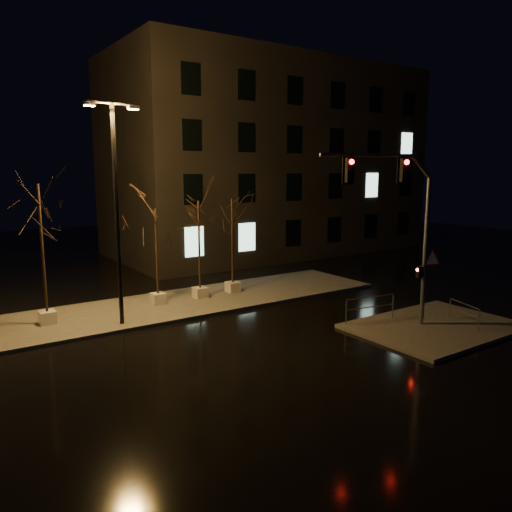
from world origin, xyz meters
TOP-DOWN VIEW (x-y plane):
  - ground at (0.00, 0.00)m, footprint 90.00×90.00m
  - median at (0.00, 6.00)m, footprint 22.00×5.00m
  - sidewalk_corner at (7.50, -3.50)m, footprint 7.00×5.00m
  - building at (14.00, 18.00)m, footprint 25.00×12.00m
  - tree_1 at (-6.18, 6.07)m, footprint 1.80×1.80m
  - tree_2 at (-0.94, 6.36)m, footprint 1.80×1.80m
  - tree_3 at (1.35, 6.28)m, footprint 1.80×1.80m
  - tree_4 at (3.42, 6.42)m, footprint 1.80×1.80m
  - traffic_signal_mast at (6.01, -2.75)m, footprint 5.69×1.63m
  - streetlight_main at (-3.52, 4.27)m, footprint 2.31×0.42m
  - guard_rail_a at (5.61, -1.50)m, footprint 2.50×0.50m
  - guard_rail_b at (8.60, -4.09)m, footprint 0.66×1.82m

SIDE VIEW (x-z plane):
  - ground at x=0.00m, z-range 0.00..0.00m
  - median at x=0.00m, z-range 0.00..0.15m
  - sidewalk_corner at x=7.50m, z-range 0.00..0.15m
  - guard_rail_b at x=8.60m, z-range 0.28..1.19m
  - guard_rail_a at x=5.61m, z-range 0.32..1.41m
  - tree_2 at x=-0.94m, z-range 1.40..6.24m
  - tree_3 at x=1.35m, z-range 1.48..6.63m
  - tree_4 at x=3.42m, z-range 1.49..6.68m
  - tree_1 at x=-6.18m, z-range 1.74..7.88m
  - traffic_signal_mast at x=6.01m, z-range 1.28..8.45m
  - streetlight_main at x=-3.52m, z-range 0.86..10.09m
  - building at x=14.00m, z-range 0.00..15.00m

